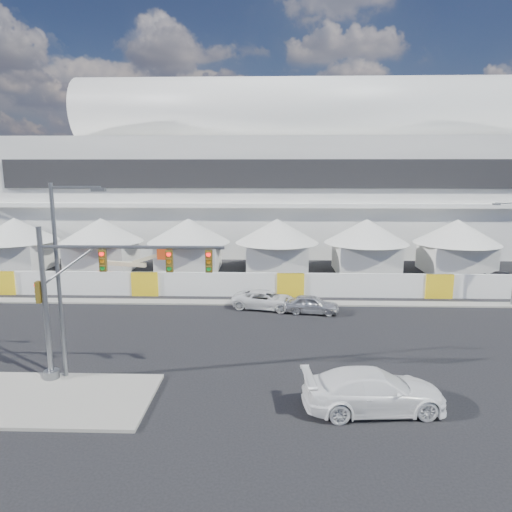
{
  "coord_description": "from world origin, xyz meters",
  "views": [
    {
      "loc": [
        4.34,
        -21.78,
        10.32
      ],
      "look_at": [
        3.32,
        10.0,
        4.25
      ],
      "focal_mm": 32.0,
      "sensor_mm": 36.0,
      "label": 1
    }
  ],
  "objects_px": {
    "pickup_near": "(374,390)",
    "streetlight_median": "(63,269)",
    "lot_car_b": "(507,278)",
    "boom_lift": "(121,275)",
    "sedan_silver": "(312,304)",
    "traffic_mast": "(83,298)",
    "pickup_curb": "(265,300)"
  },
  "relations": [
    {
      "from": "sedan_silver",
      "to": "boom_lift",
      "type": "xyz_separation_m",
      "value": [
        -16.36,
        7.19,
        0.36
      ]
    },
    {
      "from": "boom_lift",
      "to": "pickup_curb",
      "type": "bearing_deg",
      "value": -13.43
    },
    {
      "from": "sedan_silver",
      "to": "lot_car_b",
      "type": "height_order",
      "value": "lot_car_b"
    },
    {
      "from": "lot_car_b",
      "to": "pickup_near",
      "type": "bearing_deg",
      "value": 158.81
    },
    {
      "from": "traffic_mast",
      "to": "sedan_silver",
      "type": "bearing_deg",
      "value": 43.37
    },
    {
      "from": "lot_car_b",
      "to": "boom_lift",
      "type": "relative_size",
      "value": 0.51
    },
    {
      "from": "streetlight_median",
      "to": "sedan_silver",
      "type": "bearing_deg",
      "value": 40.34
    },
    {
      "from": "lot_car_b",
      "to": "boom_lift",
      "type": "xyz_separation_m",
      "value": [
        -34.64,
        -1.32,
        0.35
      ]
    },
    {
      "from": "pickup_curb",
      "to": "boom_lift",
      "type": "distance_m",
      "value": 14.37
    },
    {
      "from": "sedan_silver",
      "to": "lot_car_b",
      "type": "relative_size",
      "value": 1.0
    },
    {
      "from": "sedan_silver",
      "to": "pickup_curb",
      "type": "relative_size",
      "value": 0.8
    },
    {
      "from": "boom_lift",
      "to": "lot_car_b",
      "type": "bearing_deg",
      "value": 14.12
    },
    {
      "from": "traffic_mast",
      "to": "boom_lift",
      "type": "height_order",
      "value": "traffic_mast"
    },
    {
      "from": "sedan_silver",
      "to": "pickup_curb",
      "type": "bearing_deg",
      "value": 80.94
    },
    {
      "from": "streetlight_median",
      "to": "boom_lift",
      "type": "bearing_deg",
      "value": 100.61
    },
    {
      "from": "sedan_silver",
      "to": "boom_lift",
      "type": "height_order",
      "value": "boom_lift"
    },
    {
      "from": "pickup_near",
      "to": "boom_lift",
      "type": "xyz_separation_m",
      "value": [
        -17.85,
        20.72,
        0.13
      ]
    },
    {
      "from": "traffic_mast",
      "to": "streetlight_median",
      "type": "bearing_deg",
      "value": 164.17
    },
    {
      "from": "pickup_curb",
      "to": "boom_lift",
      "type": "relative_size",
      "value": 0.64
    },
    {
      "from": "pickup_curb",
      "to": "lot_car_b",
      "type": "bearing_deg",
      "value": -58.16
    },
    {
      "from": "pickup_curb",
      "to": "lot_car_b",
      "type": "xyz_separation_m",
      "value": [
        21.66,
        7.48,
        -0.01
      ]
    },
    {
      "from": "lot_car_b",
      "to": "streetlight_median",
      "type": "xyz_separation_m",
      "value": [
        -31.24,
        -19.51,
        4.96
      ]
    },
    {
      "from": "lot_car_b",
      "to": "boom_lift",
      "type": "distance_m",
      "value": 34.67
    },
    {
      "from": "pickup_curb",
      "to": "streetlight_median",
      "type": "relative_size",
      "value": 0.51
    },
    {
      "from": "pickup_curb",
      "to": "pickup_near",
      "type": "xyz_separation_m",
      "value": [
        4.87,
        -14.57,
        0.21
      ]
    },
    {
      "from": "streetlight_median",
      "to": "pickup_curb",
      "type": "bearing_deg",
      "value": 51.48
    },
    {
      "from": "pickup_near",
      "to": "boom_lift",
      "type": "bearing_deg",
      "value": 35.2
    },
    {
      "from": "lot_car_b",
      "to": "traffic_mast",
      "type": "relative_size",
      "value": 0.44
    },
    {
      "from": "sedan_silver",
      "to": "streetlight_median",
      "type": "relative_size",
      "value": 0.41
    },
    {
      "from": "pickup_near",
      "to": "streetlight_median",
      "type": "bearing_deg",
      "value": 74.48
    },
    {
      "from": "sedan_silver",
      "to": "traffic_mast",
      "type": "relative_size",
      "value": 0.44
    },
    {
      "from": "lot_car_b",
      "to": "traffic_mast",
      "type": "xyz_separation_m",
      "value": [
        -30.23,
        -19.79,
        3.62
      ]
    }
  ]
}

